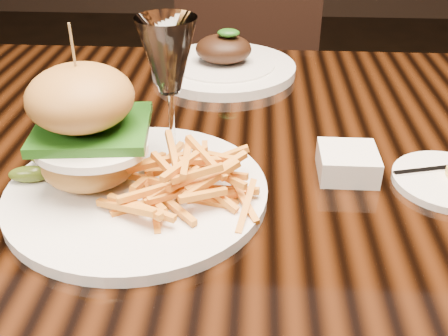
# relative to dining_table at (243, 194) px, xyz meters

# --- Properties ---
(dining_table) EXTENTS (1.60, 0.90, 0.75)m
(dining_table) POSITION_rel_dining_table_xyz_m (0.00, 0.00, 0.00)
(dining_table) COLOR black
(dining_table) RESTS_ON ground
(burger_plate) EXTENTS (0.33, 0.32, 0.21)m
(burger_plate) POSITION_rel_dining_table_xyz_m (-0.14, -0.12, 0.13)
(burger_plate) COLOR silver
(burger_plate) RESTS_ON dining_table
(side_saucer) EXTENTS (0.14, 0.14, 0.02)m
(side_saucer) POSITION_rel_dining_table_xyz_m (0.27, -0.07, 0.08)
(side_saucer) COLOR silver
(side_saucer) RESTS_ON dining_table
(ramekin) EXTENTS (0.10, 0.10, 0.04)m
(ramekin) POSITION_rel_dining_table_xyz_m (0.14, -0.06, 0.09)
(ramekin) COLOR silver
(ramekin) RESTS_ON dining_table
(wine_glass) EXTENTS (0.08, 0.08, 0.20)m
(wine_glass) POSITION_rel_dining_table_xyz_m (-0.10, -0.05, 0.23)
(wine_glass) COLOR white
(wine_glass) RESTS_ON dining_table
(far_dish) EXTENTS (0.28, 0.28, 0.09)m
(far_dish) POSITION_rel_dining_table_xyz_m (-0.05, 0.30, 0.09)
(far_dish) COLOR silver
(far_dish) RESTS_ON dining_table
(chair_far) EXTENTS (0.46, 0.47, 0.95)m
(chair_far) POSITION_rel_dining_table_xyz_m (-0.02, 0.89, -0.13)
(chair_far) COLOR black
(chair_far) RESTS_ON ground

